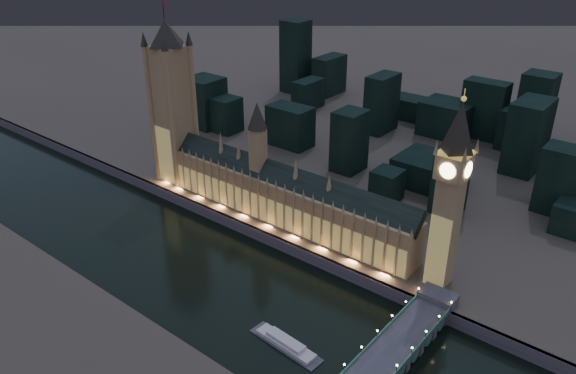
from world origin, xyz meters
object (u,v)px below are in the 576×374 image
Objects in this scene: westminster_bridge at (392,354)px; victoria_tower at (172,96)px; palace_of_westminster at (280,194)px; river_boat at (286,343)px; elizabeth_tower at (452,182)px.

victoria_tower is at bearing 163.87° from westminster_bridge.
palace_of_westminster is 118.31m from river_boat.
westminster_bridge is (8.07, -65.37, -64.53)m from elizabeth_tower.
palace_of_westminster is at bearing 152.12° from westminster_bridge.
elizabeth_tower is at bearing 65.75° from river_boat.
westminster_bridge is at bearing 25.13° from river_boat.
palace_of_westminster is 1.80× the size of elizabeth_tower.
palace_of_westminster is 140.89m from westminster_bridge.
victoria_tower reaches higher than westminster_bridge.
river_boat is at bearing -154.87° from westminster_bridge.
victoria_tower is at bearing 180.00° from elizabeth_tower.
victoria_tower is at bearing 153.84° from river_boat.
victoria_tower reaches higher than river_boat.
westminster_bridge is at bearing -16.13° from victoria_tower.
victoria_tower is 218.03m from elizabeth_tower.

